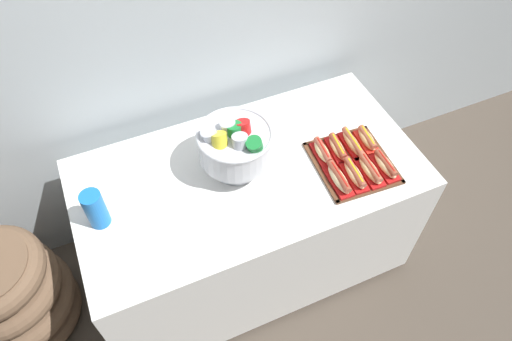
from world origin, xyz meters
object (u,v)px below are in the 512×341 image
Objects in this scene: punch_bowl at (235,144)px; cup_stack at (95,209)px; hot_dog_2 at (370,170)px; hot_dog_3 at (385,165)px; hot_dog_4 at (322,152)px; buffet_table at (249,218)px; serving_tray at (352,163)px; floor_vase at (11,295)px; hot_dog_0 at (339,179)px; hot_dog_7 at (367,139)px; hot_dog_1 at (354,175)px; hot_dog_5 at (337,148)px; hot_dog_6 at (352,143)px.

cup_stack is (-0.61, -0.04, -0.07)m from punch_bowl.
hot_dog_2 and hot_dog_3 have the same top height.
hot_dog_3 is at bearing -11.07° from cup_stack.
buffet_table is at bearing 170.77° from hot_dog_4.
punch_bowl reaches higher than hot_dog_2.
hot_dog_4 reaches higher than serving_tray.
floor_vase is 1.86m from hot_dog_3.
hot_dog_0 is 1.04× the size of cup_stack.
hot_dog_2 reaches higher than hot_dog_7.
cup_stack reaches higher than hot_dog_0.
hot_dog_3 is at bearing -11.92° from floor_vase.
hot_dog_3 is (0.55, -0.23, 0.41)m from buffet_table.
hot_dog_1 is (0.40, -0.22, 0.41)m from buffet_table.
buffet_table is 4.04× the size of serving_tray.
hot_dog_0 is at bearing -147.48° from hot_dog_7.
hot_dog_2 is 1.08× the size of hot_dog_5.
hot_dog_1 is at bearing 176.27° from hot_dog_2.
hot_dog_5 is at bearing 176.27° from hot_dog_6.
hot_dog_3 reaches higher than serving_tray.
hot_dog_0 is at bearing -147.48° from serving_tray.
hot_dog_1 is at bearing -118.18° from hot_dog_6.
hot_dog_7 is at bearing -10.22° from punch_bowl.
hot_dog_6 is at bearing -7.55° from buffet_table.
hot_dog_5 is at bearing -3.73° from hot_dog_4.
hot_dog_1 is 0.18m from hot_dog_4.
cup_stack is at bearing 179.88° from buffet_table.
serving_tray is 2.44× the size of hot_dog_4.
serving_tray is at bearing -18.01° from buffet_table.
hot_dog_7 is (0.56, -0.07, 0.41)m from buffet_table.
punch_bowl is (-0.44, 0.26, 0.12)m from hot_dog_1.
hot_dog_4 is 0.92× the size of hot_dog_5.
cup_stack reaches higher than hot_dog_6.
serving_tray is at bearing -118.18° from hot_dog_6.
buffet_table is at bearing 172.45° from hot_dog_6.
hot_dog_4 is 0.23m from hot_dog_7.
hot_dog_1 is at bearing -3.73° from hot_dog_0.
hot_dog_0 is 0.18m from hot_dog_5.
hot_dog_3 reaches higher than hot_dog_6.
cup_stack is at bearing 176.75° from hot_dog_4.
hot_dog_7 is at bearing -3.73° from hot_dog_4.
hot_dog_5 reaches higher than buffet_table.
hot_dog_1 reaches higher than hot_dog_5.
hot_dog_2 is 0.60m from punch_bowl.
punch_bowl is 1.80× the size of cup_stack.
hot_dog_0 is at bearing -118.18° from hot_dog_5.
floor_vase is 3.01× the size of serving_tray.
punch_bowl is at bearing 159.28° from serving_tray.
hot_dog_1 reaches higher than hot_dog_4.
hot_dog_4 and hot_dog_7 have the same top height.
hot_dog_4 and hot_dog_6 have the same top height.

